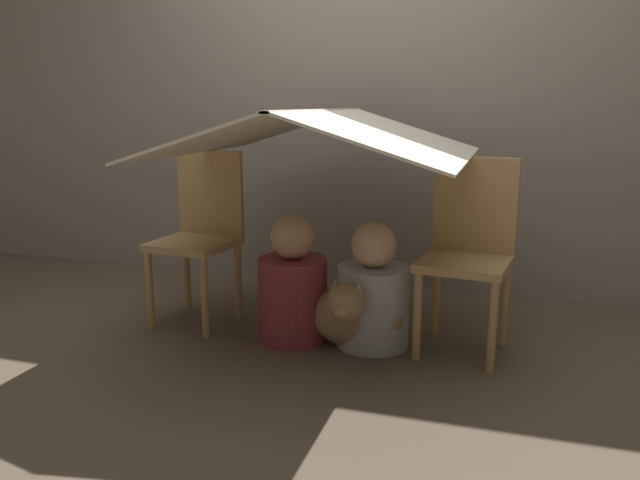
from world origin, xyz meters
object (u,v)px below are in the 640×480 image
(chair_left, at_px, (201,230))
(person_front, at_px, (293,288))
(chair_right, at_px, (468,247))
(person_second, at_px, (373,296))
(dog, at_px, (354,315))

(chair_left, bearing_deg, person_front, -8.59)
(chair_right, xyz_separation_m, person_second, (-0.41, -0.10, -0.24))
(person_second, bearing_deg, dog, -126.39)
(person_second, height_order, dog, person_second)
(chair_left, xyz_separation_m, chair_right, (1.33, -0.00, 0.00))
(chair_left, height_order, dog, chair_left)
(chair_left, bearing_deg, person_second, -0.56)
(chair_left, height_order, chair_right, same)
(chair_left, distance_m, person_front, 0.60)
(chair_right, relative_size, person_front, 1.44)
(chair_right, height_order, dog, chair_right)
(person_second, bearing_deg, chair_left, 174.06)
(chair_left, xyz_separation_m, dog, (0.85, -0.19, -0.30))
(person_front, distance_m, person_second, 0.38)
(chair_left, distance_m, chair_right, 1.33)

